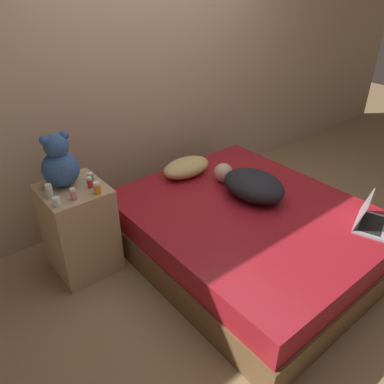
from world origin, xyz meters
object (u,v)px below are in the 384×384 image
(bottle_clear, at_px, (49,191))
(bottle_green, at_px, (90,177))
(laptop, at_px, (369,219))
(teddy_bear, at_px, (59,163))
(person_lying, at_px, (251,184))
(bottle_pink, at_px, (73,194))
(pillow, at_px, (186,167))
(bottle_white, at_px, (57,202))
(bottle_orange, at_px, (97,188))
(bottle_red, at_px, (90,182))

(bottle_clear, xyz_separation_m, bottle_green, (0.32, 0.05, -0.02))
(laptop, relative_size, teddy_bear, 0.97)
(person_lying, xyz_separation_m, bottle_pink, (-1.28, 0.41, 0.20))
(teddy_bear, distance_m, bottle_clear, 0.21)
(pillow, distance_m, person_lying, 0.62)
(person_lying, relative_size, teddy_bear, 1.76)
(pillow, xyz_separation_m, teddy_bear, (-1.07, 0.05, 0.35))
(laptop, bearing_deg, teddy_bear, 118.27)
(bottle_white, xyz_separation_m, bottle_orange, (0.27, -0.02, 0.01))
(teddy_bear, height_order, bottle_orange, teddy_bear)
(bottle_red, relative_size, bottle_orange, 0.92)
(bottle_white, height_order, bottle_pink, bottle_pink)
(pillow, height_order, bottle_orange, bottle_orange)
(pillow, height_order, bottle_white, bottle_white)
(bottle_white, bearing_deg, bottle_clear, 88.52)
(laptop, bearing_deg, pillow, 91.21)
(bottle_orange, bearing_deg, laptop, -39.18)
(bottle_green, bearing_deg, bottle_white, -150.90)
(person_lying, bearing_deg, bottle_orange, 158.99)
(person_lying, bearing_deg, bottle_red, 154.23)
(person_lying, xyz_separation_m, bottle_orange, (-1.12, 0.38, 0.20))
(bottle_red, distance_m, bottle_green, 0.10)
(bottle_pink, height_order, bottle_green, bottle_pink)
(bottle_pink, relative_size, bottle_green, 1.43)
(pillow, height_order, bottle_red, bottle_red)
(bottle_red, bearing_deg, person_lying, -23.54)
(person_lying, height_order, bottle_pink, bottle_pink)
(laptop, relative_size, bottle_white, 6.13)
(bottle_green, bearing_deg, laptop, -44.51)
(laptop, xyz_separation_m, bottle_orange, (-1.47, 1.20, 0.25))
(person_lying, xyz_separation_m, teddy_bear, (-1.26, 0.64, 0.33))
(bottle_red, bearing_deg, bottle_orange, -90.31)
(person_lying, distance_m, bottle_white, 1.47)
(pillow, height_order, bottle_clear, bottle_clear)
(pillow, bearing_deg, bottle_orange, -167.30)
(bottle_green, bearing_deg, teddy_bear, 162.70)
(laptop, distance_m, bottle_orange, 1.92)
(laptop, xyz_separation_m, bottle_green, (-1.42, 1.40, 0.24))
(teddy_bear, bearing_deg, laptop, -42.22)
(bottle_white, bearing_deg, bottle_pink, 2.33)
(pillow, distance_m, bottle_green, 0.92)
(bottle_orange, bearing_deg, teddy_bear, 117.46)
(pillow, height_order, person_lying, person_lying)
(bottle_pink, bearing_deg, bottle_green, 40.29)
(laptop, relative_size, bottle_clear, 3.84)
(bottle_clear, bearing_deg, bottle_green, 9.24)
(teddy_bear, bearing_deg, bottle_clear, -141.57)
(laptop, height_order, bottle_clear, bottle_clear)
(teddy_bear, bearing_deg, bottle_green, -17.30)
(bottle_white, relative_size, bottle_green, 1.05)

